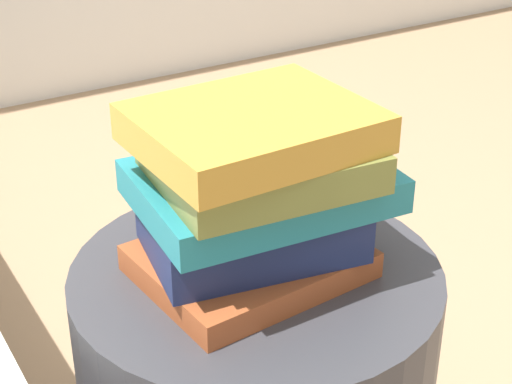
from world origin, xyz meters
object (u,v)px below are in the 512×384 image
(book_navy, at_px, (253,229))
(book_ochre, at_px, (253,128))
(book_teal, at_px, (261,186))
(book_olive, at_px, (260,161))
(book_rust, at_px, (250,262))

(book_navy, height_order, book_ochre, book_ochre)
(book_teal, height_order, book_olive, book_olive)
(book_rust, height_order, book_ochre, book_ochre)
(book_navy, bearing_deg, book_teal, 36.22)
(book_olive, bearing_deg, book_navy, 134.89)
(book_navy, height_order, book_teal, book_teal)
(book_olive, bearing_deg, book_teal, 58.48)
(book_rust, xyz_separation_m, book_navy, (0.00, 0.00, 0.05))
(book_rust, distance_m, book_teal, 0.10)
(book_navy, relative_size, book_teal, 0.84)
(book_navy, bearing_deg, book_ochre, -106.86)
(book_rust, relative_size, book_teal, 0.87)
(book_navy, bearing_deg, book_olive, -40.74)
(book_olive, height_order, book_ochre, book_ochre)
(book_navy, xyz_separation_m, book_ochre, (-0.00, -0.01, 0.14))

